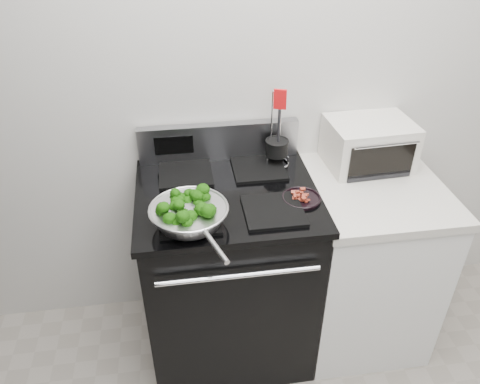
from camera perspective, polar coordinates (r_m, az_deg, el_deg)
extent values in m
cube|color=beige|center=(2.19, 5.15, 14.31)|extent=(4.00, 0.02, 2.70)
cube|color=black|center=(2.33, -1.41, -10.07)|extent=(0.76, 0.66, 0.92)
cube|color=black|center=(2.03, -1.60, -0.39)|extent=(0.79, 0.69, 0.03)
cube|color=#99999E|center=(2.24, -2.60, 6.19)|extent=(0.76, 0.05, 0.18)
cube|color=black|center=(1.87, -6.14, -3.15)|extent=(0.24, 0.24, 0.01)
cube|color=black|center=(1.91, 4.10, -2.27)|extent=(0.24, 0.24, 0.01)
cube|color=black|center=(2.16, -6.65, 2.24)|extent=(0.24, 0.24, 0.01)
cube|color=black|center=(2.19, 2.28, 2.93)|extent=(0.24, 0.24, 0.01)
cube|color=white|center=(2.50, 14.56, -8.51)|extent=(0.60, 0.66, 0.88)
cube|color=beige|center=(2.22, 16.22, 0.32)|extent=(0.62, 0.68, 0.04)
torus|color=silver|center=(1.81, -6.28, -2.00)|extent=(0.31, 0.31, 0.01)
cylinder|color=silver|center=(1.63, -3.03, -6.61)|extent=(0.08, 0.18, 0.02)
cylinder|color=black|center=(1.99, 7.48, -0.82)|extent=(0.17, 0.17, 0.01)
cylinder|color=black|center=(2.19, 4.51, 5.39)|extent=(0.10, 0.10, 0.07)
cylinder|color=black|center=(2.15, 4.61, 7.43)|extent=(0.02, 0.02, 0.23)
cube|color=red|center=(2.09, 4.81, 11.34)|extent=(0.06, 0.03, 0.09)
cube|color=beige|center=(2.32, 15.37, 5.72)|extent=(0.40, 0.31, 0.22)
cube|color=black|center=(2.21, 16.72, 3.66)|extent=(0.31, 0.03, 0.16)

